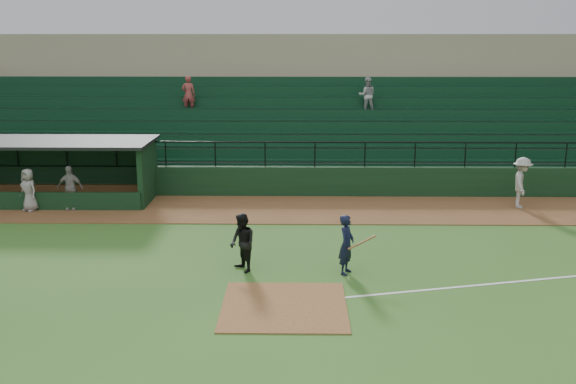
{
  "coord_description": "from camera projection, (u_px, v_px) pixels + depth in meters",
  "views": [
    {
      "loc": [
        0.31,
        -15.69,
        6.38
      ],
      "look_at": [
        0.0,
        5.0,
        1.4
      ],
      "focal_mm": 40.96,
      "sensor_mm": 36.0,
      "label": 1
    }
  ],
  "objects": [
    {
      "name": "dugout_player_b",
      "position": [
        29.0,
        190.0,
        24.1
      ],
      "size": [
        0.92,
        0.83,
        1.58
      ],
      "primitive_type": "imported",
      "rotation": [
        0.0,
        0.0,
        -0.54
      ],
      "color": "gray",
      "rests_on": "warning_track"
    },
    {
      "name": "ground",
      "position": [
        285.0,
        291.0,
        16.75
      ],
      "size": [
        90.0,
        90.0,
        0.0
      ],
      "primitive_type": "plane",
      "color": "#315E1E",
      "rests_on": "ground"
    },
    {
      "name": "runner",
      "position": [
        522.0,
        183.0,
        24.49
      ],
      "size": [
        1.02,
        1.38,
        1.92
      ],
      "primitive_type": "imported",
      "rotation": [
        0.0,
        0.0,
        1.3
      ],
      "color": "#A8A49D",
      "rests_on": "warning_track"
    },
    {
      "name": "dugout_player_a",
      "position": [
        70.0,
        188.0,
        24.26
      ],
      "size": [
        1.0,
        0.48,
        1.66
      ],
      "primitive_type": "imported",
      "rotation": [
        0.0,
        0.0,
        -0.08
      ],
      "color": "gray",
      "rests_on": "warning_track"
    },
    {
      "name": "umpire",
      "position": [
        242.0,
        243.0,
        17.97
      ],
      "size": [
        0.95,
        1.0,
        1.63
      ],
      "primitive_type": "imported",
      "rotation": [
        0.0,
        0.0,
        -1.01
      ],
      "color": "black",
      "rests_on": "ground"
    },
    {
      "name": "stadium_structure",
      "position": [
        291.0,
        120.0,
        32.21
      ],
      "size": [
        38.0,
        13.08,
        6.4
      ],
      "color": "black",
      "rests_on": "ground"
    },
    {
      "name": "warning_track",
      "position": [
        289.0,
        209.0,
        24.53
      ],
      "size": [
        40.0,
        4.0,
        0.03
      ],
      "primitive_type": "cube",
      "color": "brown",
      "rests_on": "ground"
    },
    {
      "name": "home_plate_dirt",
      "position": [
        284.0,
        306.0,
        15.78
      ],
      "size": [
        3.0,
        3.0,
        0.03
      ],
      "primitive_type": "cube",
      "color": "brown",
      "rests_on": "ground"
    },
    {
      "name": "batter_at_plate",
      "position": [
        347.0,
        244.0,
        17.81
      ],
      "size": [
        1.09,
        0.72,
        1.65
      ],
      "color": "black",
      "rests_on": "ground"
    },
    {
      "name": "dugout",
      "position": [
        43.0,
        166.0,
        25.88
      ],
      "size": [
        8.9,
        3.2,
        2.42
      ],
      "color": "black",
      "rests_on": "ground"
    }
  ]
}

